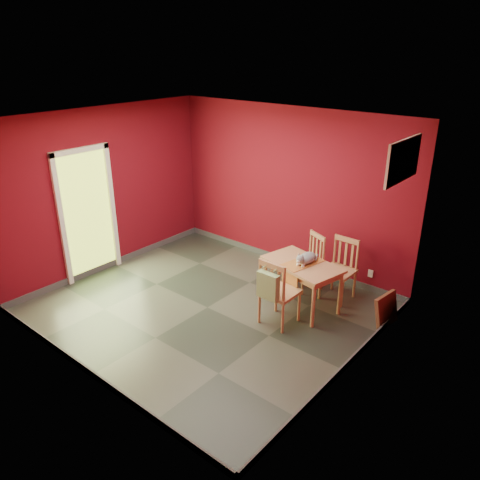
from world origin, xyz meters
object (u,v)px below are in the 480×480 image
Objects in this scene: chair_far_right at (340,268)px; chair_near at (278,291)px; cat at (307,256)px; chair_far_left at (309,261)px; dining_table at (302,269)px; tote_bag at (268,286)px; picture_frame at (386,310)px.

chair_near is (-0.29, -1.19, 0.02)m from chair_far_right.
chair_far_right is 2.25× the size of cat.
chair_far_left is at bearing 116.37° from cat.
cat is at bearing 47.82° from dining_table.
chair_near is 2.26× the size of tote_bag.
cat is (0.27, -0.52, 0.35)m from chair_far_left.
tote_bag reaches higher than dining_table.
tote_bag is at bearing -93.54° from cat.
picture_frame is at bearing 15.38° from dining_table.
chair_near reaches higher than dining_table.
picture_frame is (1.17, 0.32, -0.38)m from dining_table.
picture_frame is (1.17, 0.92, -0.28)m from chair_near.
dining_table is at bearing 90.55° from chair_near.
chair_far_left is 2.13× the size of cat.
dining_table is 1.31× the size of chair_far_right.
chair_far_right is at bearing 63.15° from dining_table.
chair_far_right is 0.96× the size of chair_near.
cat is (0.04, 0.05, 0.19)m from dining_table.
dining_table is 1.25× the size of chair_near.
chair_far_left is at bearing 169.98° from picture_frame.
picture_frame is at bearing -16.97° from chair_far_right.
cat reaches higher than dining_table.
tote_bag is at bearing -80.40° from chair_far_left.
picture_frame is at bearing 12.59° from cat.
cat is (0.04, 0.88, 0.12)m from tote_bag.
chair_far_right is (0.53, 0.02, 0.03)m from chair_far_left.
chair_near is at bearing -94.32° from cat.
chair_near is at bearing -103.80° from chair_far_right.
picture_frame is (1.17, 1.15, -0.45)m from tote_bag.
tote_bag is (-0.00, -0.23, 0.18)m from chair_near.
cat is (-0.26, -0.54, 0.32)m from chair_far_right.
chair_far_right is at bearing 2.01° from chair_far_left.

